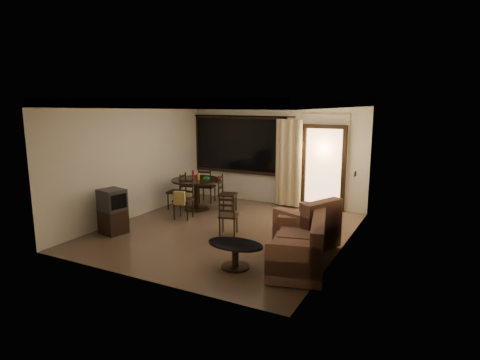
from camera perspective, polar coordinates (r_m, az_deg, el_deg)
The scene contains 12 objects.
ground at distance 8.81m, azimuth -2.02°, elevation -7.20°, with size 5.50×5.50×0.00m, color #7F6651.
room_shell at distance 9.76m, azimuth 6.10°, elevation 5.53°, with size 5.50×6.70×5.50m.
dining_table at distance 10.42m, azimuth -6.23°, elevation -0.82°, with size 1.28×1.28×1.02m.
dining_chair_west at distance 10.63m, azimuth -8.92°, elevation -2.56°, with size 0.50×0.50×0.95m.
dining_chair_east at distance 10.23m, azimuth -1.82°, elevation -2.97°, with size 0.50×0.50×0.95m.
dining_chair_south at distance 9.73m, azimuth -8.04°, elevation -3.68°, with size 0.50×0.54×0.95m.
dining_chair_north at distance 11.22m, azimuth -4.73°, elevation -1.75°, with size 0.50×0.50×0.95m.
tv_cabinet at distance 8.93m, azimuth -17.64°, elevation -4.26°, with size 0.58×0.54×0.96m.
sofa at distance 6.87m, azimuth 8.73°, elevation -9.61°, with size 1.24×1.78×0.87m.
armchair at distance 7.86m, azimuth 9.80°, elevation -6.64°, with size 1.24×1.24×0.94m.
coffee_table at distance 6.83m, azimuth -0.67°, elevation -10.13°, with size 0.99×0.59×0.43m.
side_chair at distance 8.49m, azimuth -1.67°, elevation -6.11°, with size 0.47×0.47×0.86m.
Camera 1 is at (4.12, -7.29, 2.75)m, focal length 30.00 mm.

